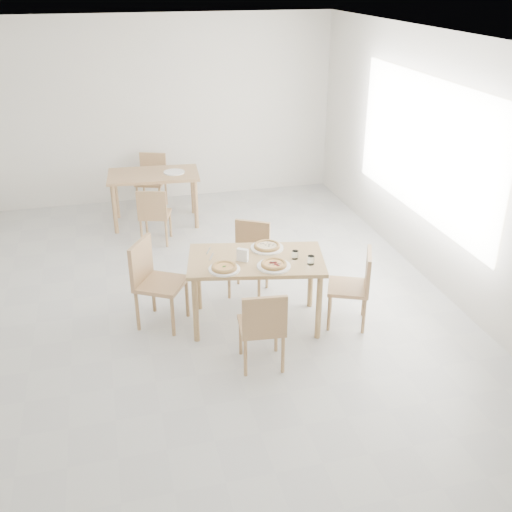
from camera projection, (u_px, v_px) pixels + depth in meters
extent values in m
plane|color=#BABAB5|center=(177.00, 305.00, 6.65)|extent=(7.00, 7.00, 0.00)
plane|color=white|center=(160.00, 38.00, 5.42)|extent=(7.00, 7.00, 0.00)
plane|color=silver|center=(141.00, 112.00, 9.08)|extent=(6.00, 0.00, 6.00)
plane|color=silver|center=(256.00, 409.00, 2.98)|extent=(6.00, 0.00, 6.00)
plane|color=silver|center=(437.00, 163.00, 6.71)|extent=(0.00, 7.00, 7.00)
cube|color=white|center=(423.00, 148.00, 6.92)|extent=(1.60, 0.02, 3.20)
cube|color=tan|center=(256.00, 260.00, 6.01)|extent=(1.49, 1.03, 0.04)
cylinder|color=tan|center=(196.00, 310.00, 5.86)|extent=(0.06, 0.06, 0.71)
cylinder|color=tan|center=(319.00, 307.00, 5.91)|extent=(0.06, 0.06, 0.71)
cylinder|color=tan|center=(198.00, 280.00, 6.43)|extent=(0.06, 0.06, 0.71)
cylinder|color=tan|center=(311.00, 277.00, 6.48)|extent=(0.06, 0.06, 0.71)
cube|color=tan|center=(261.00, 326.00, 5.50)|extent=(0.44, 0.44, 0.04)
cube|color=tan|center=(265.00, 316.00, 5.24)|extent=(0.41, 0.08, 0.38)
cylinder|color=tan|center=(276.00, 334.00, 5.77)|extent=(0.03, 0.03, 0.39)
cylinder|color=tan|center=(241.00, 337.00, 5.72)|extent=(0.03, 0.03, 0.39)
cylinder|color=tan|center=(283.00, 354.00, 5.46)|extent=(0.03, 0.03, 0.39)
cylinder|color=tan|center=(245.00, 358.00, 5.42)|extent=(0.03, 0.03, 0.39)
cube|color=tan|center=(248.00, 260.00, 6.72)|extent=(0.55, 0.55, 0.04)
cube|color=tan|center=(253.00, 237.00, 6.78)|extent=(0.37, 0.24, 0.39)
cylinder|color=tan|center=(229.00, 282.00, 6.70)|extent=(0.03, 0.03, 0.40)
cylinder|color=tan|center=(259.00, 286.00, 6.62)|extent=(0.03, 0.03, 0.40)
cylinder|color=tan|center=(238.00, 269.00, 7.00)|extent=(0.03, 0.03, 0.40)
cylinder|color=tan|center=(267.00, 273.00, 6.92)|extent=(0.03, 0.03, 0.40)
cube|color=tan|center=(161.00, 284.00, 6.11)|extent=(0.62, 0.62, 0.04)
cube|color=tan|center=(141.00, 261.00, 6.06)|extent=(0.26, 0.41, 0.43)
cylinder|color=tan|center=(173.00, 317.00, 6.00)|extent=(0.04, 0.04, 0.44)
cylinder|color=tan|center=(187.00, 298.00, 6.34)|extent=(0.04, 0.04, 0.44)
cylinder|color=tan|center=(137.00, 311.00, 6.10)|extent=(0.04, 0.04, 0.44)
cylinder|color=tan|center=(153.00, 293.00, 6.43)|extent=(0.04, 0.04, 0.44)
cube|color=tan|center=(348.00, 288.00, 6.14)|extent=(0.54, 0.54, 0.04)
cube|color=tan|center=(368.00, 270.00, 6.02)|extent=(0.20, 0.39, 0.39)
cylinder|color=tan|center=(331.00, 296.00, 6.42)|extent=(0.04, 0.04, 0.40)
cylinder|color=tan|center=(329.00, 313.00, 6.10)|extent=(0.04, 0.04, 0.40)
cylinder|color=tan|center=(364.00, 299.00, 6.37)|extent=(0.04, 0.04, 0.40)
cylinder|color=tan|center=(364.00, 316.00, 6.05)|extent=(0.04, 0.04, 0.40)
cylinder|color=white|center=(224.00, 269.00, 5.76)|extent=(0.31, 0.31, 0.02)
cylinder|color=white|center=(267.00, 248.00, 6.20)|extent=(0.34, 0.34, 0.02)
cylinder|color=white|center=(274.00, 266.00, 5.82)|extent=(0.33, 0.33, 0.02)
cylinder|color=tan|center=(224.00, 268.00, 5.76)|extent=(0.26, 0.26, 0.01)
torus|color=tan|center=(224.00, 267.00, 5.75)|extent=(0.26, 0.26, 0.03)
cylinder|color=orange|center=(224.00, 267.00, 5.75)|extent=(0.20, 0.20, 0.01)
ellipsoid|color=#2A6517|center=(224.00, 266.00, 5.75)|extent=(0.05, 0.04, 0.01)
cylinder|color=tan|center=(267.00, 246.00, 6.20)|extent=(0.34, 0.34, 0.01)
torus|color=tan|center=(267.00, 246.00, 6.19)|extent=(0.35, 0.35, 0.03)
cylinder|color=white|center=(267.00, 246.00, 6.19)|extent=(0.27, 0.27, 0.01)
cylinder|color=tan|center=(274.00, 265.00, 5.82)|extent=(0.26, 0.26, 0.01)
torus|color=tan|center=(274.00, 264.00, 5.81)|extent=(0.26, 0.26, 0.03)
cylinder|color=orange|center=(274.00, 264.00, 5.81)|extent=(0.19, 0.19, 0.01)
cylinder|color=white|center=(311.00, 260.00, 5.86)|extent=(0.07, 0.07, 0.09)
cylinder|color=white|center=(295.00, 255.00, 5.98)|extent=(0.06, 0.06, 0.08)
cube|color=silver|center=(243.00, 261.00, 5.93)|extent=(0.14, 0.12, 0.01)
cube|color=white|center=(242.00, 255.00, 5.90)|extent=(0.12, 0.10, 0.12)
cube|color=silver|center=(209.00, 251.00, 6.15)|extent=(0.08, 0.16, 0.01)
cube|color=silver|center=(211.00, 257.00, 6.02)|extent=(0.08, 0.15, 0.01)
cube|color=tan|center=(153.00, 175.00, 8.47)|extent=(1.32, 0.83, 0.04)
cylinder|color=tan|center=(115.00, 209.00, 8.29)|extent=(0.06, 0.06, 0.71)
cylinder|color=tan|center=(196.00, 204.00, 8.46)|extent=(0.06, 0.06, 0.71)
cylinder|color=tan|center=(116.00, 195.00, 8.81)|extent=(0.06, 0.06, 0.71)
cylinder|color=tan|center=(193.00, 191.00, 8.98)|extent=(0.06, 0.06, 0.71)
cube|color=tan|center=(155.00, 214.00, 8.01)|extent=(0.48, 0.48, 0.04)
cube|color=tan|center=(152.00, 205.00, 7.77)|extent=(0.38, 0.14, 0.37)
cylinder|color=tan|center=(170.00, 224.00, 8.25)|extent=(0.03, 0.03, 0.38)
cylinder|color=tan|center=(147.00, 224.00, 8.26)|extent=(0.03, 0.03, 0.38)
cylinder|color=tan|center=(166.00, 234.00, 7.95)|extent=(0.03, 0.03, 0.38)
cylinder|color=tan|center=(142.00, 233.00, 7.96)|extent=(0.03, 0.03, 0.38)
cube|color=tan|center=(151.00, 182.00, 9.14)|extent=(0.53, 0.53, 0.04)
cube|color=tan|center=(153.00, 165.00, 9.21)|extent=(0.39, 0.18, 0.39)
cylinder|color=tan|center=(138.00, 199.00, 9.10)|extent=(0.03, 0.03, 0.40)
cylinder|color=tan|center=(160.00, 200.00, 9.06)|extent=(0.03, 0.03, 0.40)
cylinder|color=tan|center=(144.00, 191.00, 9.41)|extent=(0.03, 0.03, 0.40)
cylinder|color=tan|center=(166.00, 192.00, 9.37)|extent=(0.03, 0.03, 0.40)
cylinder|color=white|center=(174.00, 172.00, 8.48)|extent=(0.30, 0.30, 0.02)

